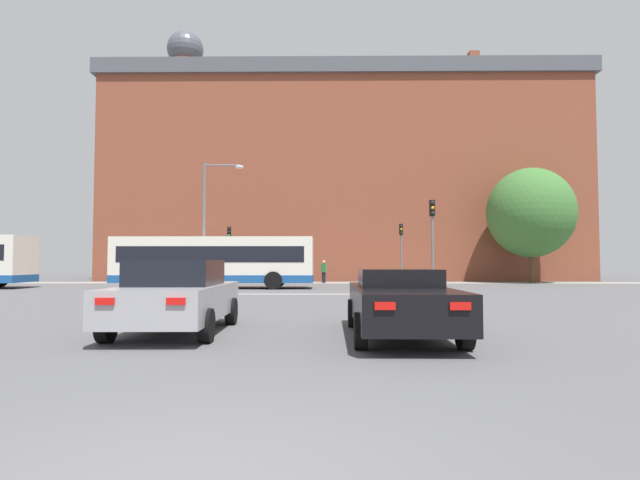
# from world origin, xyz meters

# --- Properties ---
(stop_line_strip) EXTENTS (9.75, 0.30, 0.01)m
(stop_line_strip) POSITION_xyz_m (0.00, 20.47, 0.00)
(stop_line_strip) COLOR silver
(stop_line_strip) RESTS_ON ground_plane
(far_pavement) EXTENTS (70.83, 2.50, 0.01)m
(far_pavement) POSITION_xyz_m (0.00, 33.76, 0.01)
(far_pavement) COLOR gray
(far_pavement) RESTS_ON ground_plane
(brick_civic_building) EXTENTS (41.48, 15.31, 23.92)m
(brick_civic_building) POSITION_xyz_m (2.42, 44.12, 9.24)
(brick_civic_building) COLOR brown
(brick_civic_building) RESTS_ON ground_plane
(car_saloon_left) EXTENTS (2.14, 4.52, 1.54)m
(car_saloon_left) POSITION_xyz_m (-2.22, 7.45, 0.78)
(car_saloon_left) COLOR #9E9EA3
(car_saloon_left) RESTS_ON ground_plane
(car_roadster_right) EXTENTS (2.03, 4.93, 1.35)m
(car_roadster_right) POSITION_xyz_m (2.45, 6.92, 0.70)
(car_roadster_right) COLOR black
(car_roadster_right) RESTS_ON ground_plane
(bus_crossing_lead) EXTENTS (11.45, 2.64, 2.96)m
(bus_crossing_lead) POSITION_xyz_m (-5.49, 25.72, 1.59)
(bus_crossing_lead) COLOR silver
(bus_crossing_lead) RESTS_ON ground_plane
(traffic_light_near_right) EXTENTS (0.26, 0.31, 4.58)m
(traffic_light_near_right) POSITION_xyz_m (6.24, 21.39, 3.06)
(traffic_light_near_right) COLOR slate
(traffic_light_near_right) RESTS_ON ground_plane
(traffic_light_far_left) EXTENTS (0.26, 0.31, 4.15)m
(traffic_light_far_left) POSITION_xyz_m (-6.16, 33.45, 2.79)
(traffic_light_far_left) COLOR slate
(traffic_light_far_left) RESTS_ON ground_plane
(traffic_light_far_right) EXTENTS (0.26, 0.31, 4.33)m
(traffic_light_far_right) POSITION_xyz_m (6.49, 33.21, 2.90)
(traffic_light_far_right) COLOR slate
(traffic_light_far_right) RESTS_ON ground_plane
(street_lamp_junction) EXTENTS (2.39, 0.36, 7.34)m
(street_lamp_junction) POSITION_xyz_m (-5.71, 25.69, 4.50)
(street_lamp_junction) COLOR slate
(street_lamp_junction) RESTS_ON ground_plane
(pedestrian_waiting) EXTENTS (0.30, 0.44, 1.70)m
(pedestrian_waiting) POSITION_xyz_m (-2.68, 34.12, 1.00)
(pedestrian_waiting) COLOR #333851
(pedestrian_waiting) RESTS_ON ground_plane
(pedestrian_walking_east) EXTENTS (0.46, 0.40, 1.66)m
(pedestrian_walking_east) POSITION_xyz_m (0.84, 33.54, 0.97)
(pedestrian_walking_east) COLOR black
(pedestrian_walking_east) RESTS_ON ground_plane
(pedestrian_walking_west) EXTENTS (0.25, 0.41, 1.68)m
(pedestrian_walking_west) POSITION_xyz_m (-1.00, 34.22, 0.99)
(pedestrian_walking_west) COLOR brown
(pedestrian_walking_west) RESTS_ON ground_plane
(tree_by_building) EXTENTS (6.28, 6.28, 8.48)m
(tree_by_building) POSITION_xyz_m (16.11, 33.61, 5.18)
(tree_by_building) COLOR #4C3823
(tree_by_building) RESTS_ON ground_plane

